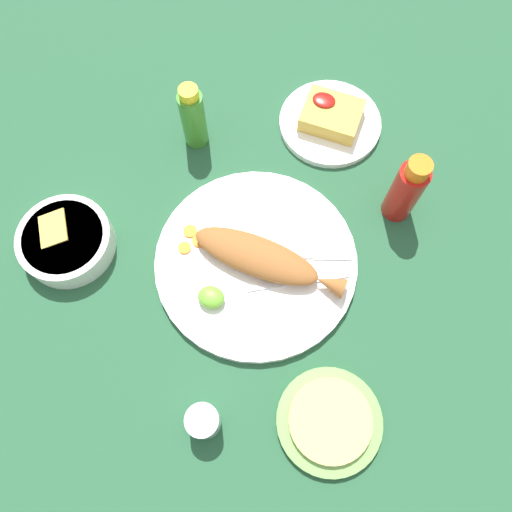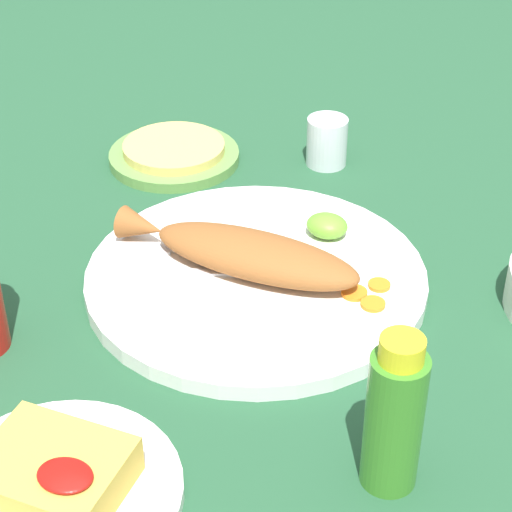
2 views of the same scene
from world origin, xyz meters
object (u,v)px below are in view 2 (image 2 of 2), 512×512
(fried_fish, at_px, (245,253))
(tortilla_plate, at_px, (174,157))
(fork_far, at_px, (178,249))
(side_plate_fries, at_px, (57,494))
(fork_near, at_px, (168,272))
(salt_cup, at_px, (327,144))
(main_plate, at_px, (256,278))
(hot_sauce_bottle_green, at_px, (394,416))

(fried_fish, distance_m, tortilla_plate, 0.29)
(fried_fish, relative_size, fork_far, 1.69)
(side_plate_fries, xyz_separation_m, tortilla_plate, (-0.17, 0.56, 0.00))
(tortilla_plate, bearing_deg, fried_fish, -48.44)
(fried_fish, relative_size, side_plate_fries, 1.36)
(fork_near, height_order, side_plate_fries, fork_near)
(salt_cup, relative_size, side_plate_fries, 0.31)
(main_plate, xyz_separation_m, hot_sauce_bottle_green, (0.21, -0.21, 0.06))
(fork_far, bearing_deg, tortilla_plate, -92.66)
(hot_sauce_bottle_green, bearing_deg, main_plate, 133.89)
(salt_cup, bearing_deg, fork_far, -105.44)
(fork_far, relative_size, salt_cup, 2.59)
(fried_fish, xyz_separation_m, tortilla_plate, (-0.19, 0.22, -0.03))
(tortilla_plate, bearing_deg, hot_sauce_bottle_green, -46.41)
(main_plate, height_order, fried_fish, fried_fish)
(hot_sauce_bottle_green, bearing_deg, salt_cup, 113.87)
(fork_near, xyz_separation_m, salt_cup, (0.07, 0.33, 0.01))
(main_plate, bearing_deg, fried_fish, 177.88)
(fork_near, xyz_separation_m, side_plate_fries, (0.05, -0.30, -0.01))
(fork_near, distance_m, side_plate_fries, 0.30)
(fork_near, xyz_separation_m, hot_sauce_bottle_green, (0.29, -0.18, 0.05))
(fork_far, xyz_separation_m, hot_sauce_bottle_green, (0.30, -0.22, 0.05))
(fork_near, bearing_deg, main_plate, -176.58)
(salt_cup, relative_size, tortilla_plate, 0.37)
(hot_sauce_bottle_green, bearing_deg, tortilla_plate, 133.59)
(fried_fish, xyz_separation_m, hot_sauce_bottle_green, (0.22, -0.21, 0.03))
(fork_far, relative_size, tortilla_plate, 0.96)
(fried_fish, height_order, hot_sauce_bottle_green, hot_sauce_bottle_green)
(main_plate, distance_m, fried_fish, 0.03)
(hot_sauce_bottle_green, bearing_deg, fried_fish, 135.53)
(fork_far, distance_m, side_plate_fries, 0.35)
(tortilla_plate, bearing_deg, side_plate_fries, -73.19)
(fried_fish, height_order, tortilla_plate, fried_fish)
(fried_fish, relative_size, hot_sauce_bottle_green, 1.88)
(main_plate, xyz_separation_m, fork_near, (-0.09, -0.04, 0.01))
(fork_near, xyz_separation_m, fork_far, (-0.01, 0.04, 0.00))
(fork_far, bearing_deg, salt_cup, -135.54)
(fried_fish, relative_size, fork_near, 1.59)
(side_plate_fries, bearing_deg, main_plate, 83.58)
(side_plate_fries, bearing_deg, fork_far, 99.49)
(side_plate_fries, bearing_deg, hot_sauce_bottle_green, 27.09)
(hot_sauce_bottle_green, bearing_deg, side_plate_fries, -152.91)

